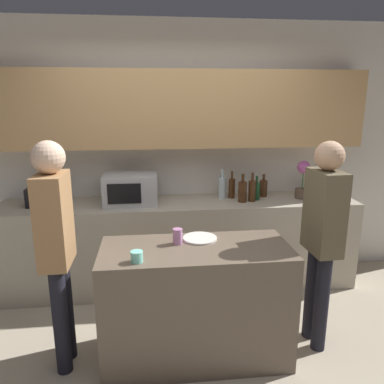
{
  "coord_description": "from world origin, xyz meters",
  "views": [
    {
      "loc": [
        -0.29,
        -2.24,
        1.95
      ],
      "look_at": [
        0.02,
        0.51,
        1.24
      ],
      "focal_mm": 35.0,
      "sensor_mm": 36.0,
      "label": 1
    }
  ],
  "objects": [
    {
      "name": "bottle_0",
      "position": [
        0.45,
        1.48,
        1.03
      ],
      "size": [
        0.08,
        0.08,
        0.31
      ],
      "color": "silver",
      "rests_on": "back_counter"
    },
    {
      "name": "person_center",
      "position": [
        1.0,
        0.3,
        0.97
      ],
      "size": [
        0.22,
        0.35,
        1.64
      ],
      "rotation": [
        0.0,
        0.0,
        -4.67
      ],
      "color": "black",
      "rests_on": "ground_plane"
    },
    {
      "name": "cup_1",
      "position": [
        -0.1,
        0.34,
        0.95
      ],
      "size": [
        0.07,
        0.07,
        0.12
      ],
      "color": "#C07EB3",
      "rests_on": "kitchen_island"
    },
    {
      "name": "microwave",
      "position": [
        -0.49,
        1.39,
        1.06
      ],
      "size": [
        0.52,
        0.39,
        0.3
      ],
      "color": "#B7BABC",
      "rests_on": "back_counter"
    },
    {
      "name": "cup_0",
      "position": [
        -0.39,
        0.06,
        0.93
      ],
      "size": [
        0.08,
        0.08,
        0.08
      ],
      "color": "#85E9D5",
      "rests_on": "kitchen_island"
    },
    {
      "name": "bottle_2",
      "position": [
        0.63,
        1.32,
        1.02
      ],
      "size": [
        0.09,
        0.09,
        0.29
      ],
      "color": "#472814",
      "rests_on": "back_counter"
    },
    {
      "name": "person_left",
      "position": [
        -0.95,
        0.26,
        1.0
      ],
      "size": [
        0.22,
        0.34,
        1.67
      ],
      "rotation": [
        0.0,
        0.0,
        -1.58
      ],
      "color": "black",
      "rests_on": "ground_plane"
    },
    {
      "name": "toaster",
      "position": [
        -1.35,
        1.39,
        1.0
      ],
      "size": [
        0.26,
        0.16,
        0.18
      ],
      "color": "black",
      "rests_on": "back_counter"
    },
    {
      "name": "back_wall",
      "position": [
        0.0,
        1.66,
        1.54
      ],
      "size": [
        6.4,
        0.4,
        2.7
      ],
      "color": "silver",
      "rests_on": "ground_plane"
    },
    {
      "name": "bottle_4",
      "position": [
        0.79,
        1.39,
        1.01
      ],
      "size": [
        0.07,
        0.07,
        0.25
      ],
      "color": "#194723",
      "rests_on": "back_counter"
    },
    {
      "name": "plate_on_island",
      "position": [
        0.07,
        0.41,
        0.9
      ],
      "size": [
        0.26,
        0.26,
        0.01
      ],
      "color": "white",
      "rests_on": "kitchen_island"
    },
    {
      "name": "bottle_1",
      "position": [
        0.55,
        1.48,
        1.02
      ],
      "size": [
        0.07,
        0.07,
        0.28
      ],
      "color": "#472814",
      "rests_on": "back_counter"
    },
    {
      "name": "bottle_5",
      "position": [
        0.9,
        1.5,
        1.01
      ],
      "size": [
        0.08,
        0.08,
        0.24
      ],
      "color": "#472814",
      "rests_on": "back_counter"
    },
    {
      "name": "potted_plant",
      "position": [
        1.28,
        1.39,
        1.11
      ],
      "size": [
        0.14,
        0.14,
        0.39
      ],
      "color": "brown",
      "rests_on": "back_counter"
    },
    {
      "name": "back_counter",
      "position": [
        0.0,
        1.39,
        0.46
      ],
      "size": [
        3.6,
        0.62,
        0.91
      ],
      "color": "#B7AD99",
      "rests_on": "ground_plane"
    },
    {
      "name": "bottle_3",
      "position": [
        0.73,
        1.34,
        1.03
      ],
      "size": [
        0.07,
        0.07,
        0.29
      ],
      "color": "#472814",
      "rests_on": "back_counter"
    },
    {
      "name": "kitchen_island",
      "position": [
        0.02,
        0.26,
        0.44
      ],
      "size": [
        1.38,
        0.61,
        0.89
      ],
      "color": "brown",
      "rests_on": "ground_plane"
    },
    {
      "name": "ground_plane",
      "position": [
        0.0,
        0.0,
        0.0
      ],
      "size": [
        14.0,
        14.0,
        0.0
      ],
      "primitive_type": "plane",
      "color": "#BCAD93"
    }
  ]
}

